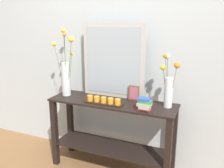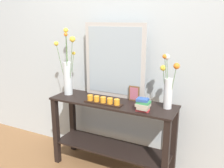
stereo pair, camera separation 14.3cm
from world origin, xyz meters
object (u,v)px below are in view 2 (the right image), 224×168
Objects in this scene: console_table at (112,128)px; tall_vase_left at (68,72)px; mirror_leaning at (114,61)px; vase_right at (168,87)px; candle_tray at (103,101)px; picture_frame_small at (134,93)px; book_stack at (143,105)px.

tall_vase_left is (-0.54, 0.01, 0.54)m from console_table.
mirror_leaning reaches higher than vase_right.
mirror_leaning is 0.44m from candle_tray.
candle_tray is 0.33m from picture_frame_small.
console_table is 0.33m from candle_tray.
vase_right is at bearing 43.84° from book_stack.
candle_tray is at bearing -165.56° from vase_right.
book_stack is at bearing -7.35° from tall_vase_left.
console_table is at bearing -146.08° from picture_frame_small.
book_stack is (0.42, -0.02, 0.03)m from candle_tray.
vase_right is at bearing -9.92° from mirror_leaning.
book_stack is at bearing -2.28° from candle_tray.
book_stack reaches higher than candle_tray.
picture_frame_small is 1.20× the size of book_stack.
candle_tray is at bearing -11.59° from tall_vase_left.
tall_vase_left reaches higher than picture_frame_small.
mirror_leaning reaches higher than book_stack.
book_stack is at bearing -52.82° from picture_frame_small.
book_stack is (0.42, -0.27, -0.32)m from mirror_leaning.
candle_tray is 3.12× the size of book_stack.
mirror_leaning reaches higher than picture_frame_small.
picture_frame_small is at bearing 33.92° from console_table.
picture_frame_small is at bearing 9.45° from tall_vase_left.
mirror_leaning is 1.52× the size of vase_right.
book_stack is at bearing -33.01° from mirror_leaning.
mirror_leaning is 0.52m from tall_vase_left.
console_table is 2.56× the size of vase_right.
mirror_leaning is 1.08× the size of tall_vase_left.
console_table is 0.43m from picture_frame_small.
vase_right is 0.28m from book_stack.
mirror_leaning reaches higher than candle_tray.
console_table is at bearing -173.93° from vase_right.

